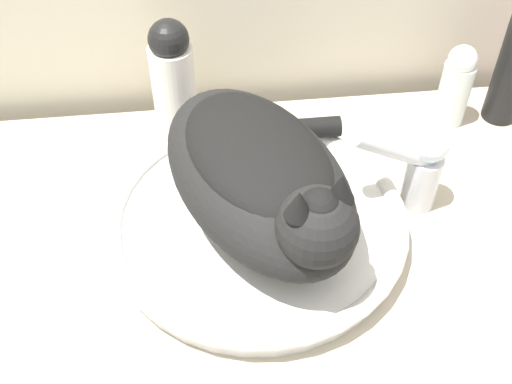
{
  "coord_description": "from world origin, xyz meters",
  "views": [
    {
      "loc": [
        0.0,
        -0.21,
        1.42
      ],
      "look_at": [
        0.06,
        0.3,
        0.91
      ],
      "focal_mm": 45.0,
      "sensor_mm": 36.0,
      "label": 1
    }
  ],
  "objects": [
    {
      "name": "lotion_bottle_white",
      "position": [
        -0.03,
        0.5,
        0.91
      ],
      "size": [
        0.06,
        0.06,
        0.19
      ],
      "color": "white",
      "rests_on": "vanity_counter"
    },
    {
      "name": "deodorant_stick",
      "position": [
        0.37,
        0.5,
        0.88
      ],
      "size": [
        0.04,
        0.04,
        0.13
      ],
      "color": "silver",
      "rests_on": "vanity_counter"
    },
    {
      "name": "cat",
      "position": [
        0.06,
        0.31,
        0.93
      ],
      "size": [
        0.28,
        0.36,
        0.16
      ],
      "rotation": [
        0.0,
        0.0,
        5.08
      ],
      "color": "black",
      "rests_on": "sink_basin"
    },
    {
      "name": "faucet",
      "position": [
        0.26,
        0.34,
        0.89
      ],
      "size": [
        0.13,
        0.05,
        0.14
      ],
      "rotation": [
        0.0,
        0.0,
        -2.99
      ],
      "color": "silver",
      "rests_on": "vanity_counter"
    },
    {
      "name": "sink_basin",
      "position": [
        0.06,
        0.31,
        0.84
      ],
      "size": [
        0.37,
        0.37,
        0.04
      ],
      "color": "silver",
      "rests_on": "vanity_counter"
    }
  ]
}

